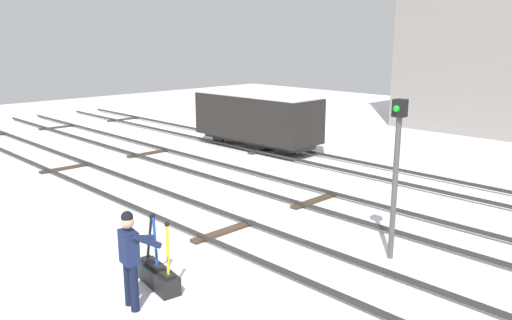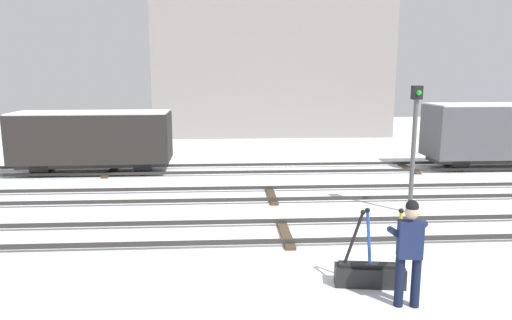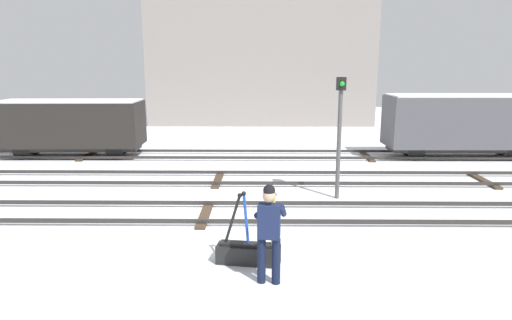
% 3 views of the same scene
% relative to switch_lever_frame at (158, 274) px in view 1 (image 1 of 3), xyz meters
% --- Properties ---
extents(ground_plane, '(60.00, 60.00, 0.00)m').
position_rel_switch_lever_frame_xyz_m(ground_plane, '(-1.19, 2.72, -0.25)').
color(ground_plane, white).
extents(track_main_line, '(44.00, 1.94, 0.18)m').
position_rel_switch_lever_frame_xyz_m(track_main_line, '(-1.19, 2.72, -0.14)').
color(track_main_line, '#2D2B28').
rests_on(track_main_line, ground_plane).
extents(track_siding_near, '(44.00, 1.94, 0.18)m').
position_rel_switch_lever_frame_xyz_m(track_siding_near, '(-1.19, 6.22, -0.14)').
color(track_siding_near, '#2D2B28').
rests_on(track_siding_near, ground_plane).
extents(track_siding_far, '(44.00, 1.94, 0.18)m').
position_rel_switch_lever_frame_xyz_m(track_siding_far, '(-1.19, 10.14, -0.13)').
color(track_siding_far, '#2D2B28').
rests_on(track_siding_far, ground_plane).
extents(switch_lever_frame, '(1.28, 0.53, 1.45)m').
position_rel_switch_lever_frame_xyz_m(switch_lever_frame, '(0.00, 0.00, 0.00)').
color(switch_lever_frame, black).
rests_on(switch_lever_frame, ground_plane).
extents(rail_worker, '(0.60, 0.74, 1.80)m').
position_rel_switch_lever_frame_xyz_m(rail_worker, '(0.38, -0.77, 0.78)').
color(rail_worker, '#111831').
rests_on(rail_worker, ground_plane).
extents(signal_post, '(0.24, 0.32, 3.46)m').
position_rel_switch_lever_frame_xyz_m(signal_post, '(2.44, 4.34, 1.90)').
color(signal_post, '#4C4C4C').
rests_on(signal_post, ground_plane).
extents(freight_car_back_track, '(5.82, 2.12, 2.36)m').
position_rel_switch_lever_frame_xyz_m(freight_car_back_track, '(-7.63, 10.14, 1.12)').
color(freight_car_back_track, '#2D2B28').
rests_on(freight_car_back_track, ground_plane).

